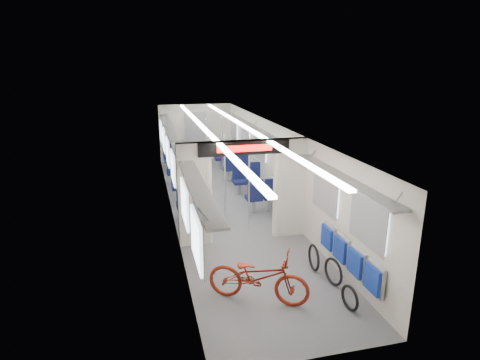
{
  "coord_description": "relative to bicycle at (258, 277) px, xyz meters",
  "views": [
    {
      "loc": [
        -2.07,
        -10.21,
        3.9
      ],
      "look_at": [
        0.12,
        -1.22,
        1.18
      ],
      "focal_mm": 30.0,
      "sensor_mm": 36.0,
      "label": 1
    }
  ],
  "objects": [
    {
      "name": "carriage",
      "position": [
        0.36,
        4.21,
        1.04
      ],
      "size": [
        12.0,
        12.02,
        2.31
      ],
      "color": "#515456",
      "rests_on": "ground"
    },
    {
      "name": "bicycle",
      "position": [
        0.0,
        0.0,
        0.0
      ],
      "size": [
        1.81,
        1.37,
        0.91
      ],
      "primitive_type": "imported",
      "rotation": [
        0.0,
        0.0,
        1.07
      ],
      "color": "maroon",
      "rests_on": "ground"
    },
    {
      "name": "flip_bench",
      "position": [
        1.72,
        0.11,
        0.12
      ],
      "size": [
        0.12,
        2.1,
        0.51
      ],
      "color": "gray",
      "rests_on": "carriage"
    },
    {
      "name": "bike_hoop_a",
      "position": [
        1.38,
        -0.61,
        -0.26
      ],
      "size": [
        0.11,
        0.44,
        0.44
      ],
      "primitive_type": "torus",
      "rotation": [
        1.57,
        0.0,
        1.71
      ],
      "color": "black",
      "rests_on": "ground"
    },
    {
      "name": "bike_hoop_b",
      "position": [
        1.47,
        0.17,
        -0.22
      ],
      "size": [
        0.14,
        0.52,
        0.52
      ],
      "primitive_type": "torus",
      "rotation": [
        1.57,
        0.0,
        1.74
      ],
      "color": "black",
      "rests_on": "ground"
    },
    {
      "name": "bike_hoop_c",
      "position": [
        1.35,
        0.76,
        -0.22
      ],
      "size": [
        0.07,
        0.53,
        0.53
      ],
      "primitive_type": "torus",
      "rotation": [
        1.57,
        0.0,
        1.53
      ],
      "color": "black",
      "rests_on": "ground"
    },
    {
      "name": "seat_bay_near_left",
      "position": [
        -0.57,
        4.75,
        0.07
      ],
      "size": [
        0.88,
        1.94,
        1.06
      ],
      "color": "#0D133C",
      "rests_on": "ground"
    },
    {
      "name": "seat_bay_near_right",
      "position": [
        1.3,
        4.87,
        0.07
      ],
      "size": [
        0.88,
        1.94,
        1.06
      ],
      "color": "#0D133C",
      "rests_on": "ground"
    },
    {
      "name": "seat_bay_far_left",
      "position": [
        -0.57,
        8.11,
        0.1
      ],
      "size": [
        0.94,
        2.2,
        1.14
      ],
      "color": "#0D133C",
      "rests_on": "ground"
    },
    {
      "name": "seat_bay_far_right",
      "position": [
        1.3,
        8.05,
        0.07
      ],
      "size": [
        0.88,
        1.94,
        1.06
      ],
      "color": "#0D133C",
      "rests_on": "ground"
    },
    {
      "name": "stanchion_near_left",
      "position": [
        0.13,
        3.36,
        0.69
      ],
      "size": [
        0.04,
        0.04,
        2.3
      ],
      "primitive_type": "cylinder",
      "color": "silver",
      "rests_on": "ground"
    },
    {
      "name": "stanchion_near_right",
      "position": [
        0.62,
        2.94,
        0.69
      ],
      "size": [
        0.04,
        0.04,
        2.3
      ],
      "primitive_type": "cylinder",
      "color": "silver",
      "rests_on": "ground"
    },
    {
      "name": "stanchion_far_left",
      "position": [
        0.14,
        6.12,
        0.69
      ],
      "size": [
        0.05,
        0.05,
        2.3
      ],
      "primitive_type": "cylinder",
      "color": "silver",
      "rests_on": "ground"
    },
    {
      "name": "stanchion_far_right",
      "position": [
        0.68,
        6.5,
        0.69
      ],
      "size": [
        0.04,
        0.04,
        2.3
      ],
      "primitive_type": "cylinder",
      "color": "silver",
      "rests_on": "ground"
    }
  ]
}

